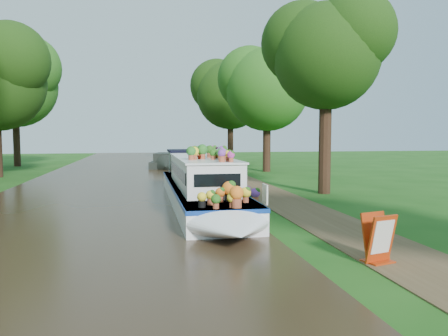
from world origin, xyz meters
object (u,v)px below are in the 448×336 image
sandwich_board (379,240)px  second_boat (164,162)px  pedestrian_dark (222,157)px  pedestrian_pink (199,156)px  plant_boat (202,184)px

sandwich_board → second_boat: bearing=81.1°
sandwich_board → pedestrian_dark: bearing=71.5°
second_boat → pedestrian_pink: 4.08m
second_boat → sandwich_board: (3.17, -27.71, 0.01)m
pedestrian_pink → pedestrian_dark: (1.40, -3.57, 0.03)m
pedestrian_dark → second_boat: bearing=142.0°
pedestrian_dark → sandwich_board: bearing=-117.9°
second_boat → pedestrian_pink: bearing=47.0°
pedestrian_pink → pedestrian_dark: size_ratio=0.97×
pedestrian_pink → sandwich_board: bearing=-114.4°
plant_boat → pedestrian_dark: 19.26m
plant_boat → pedestrian_dark: plant_boat is taller
second_boat → sandwich_board: bearing=-74.2°
second_boat → pedestrian_dark: 4.76m
sandwich_board → pedestrian_pink: 30.20m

